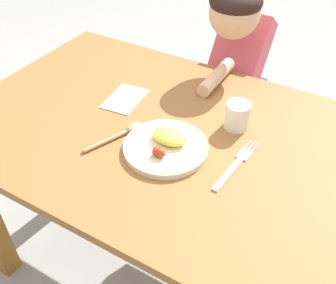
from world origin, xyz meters
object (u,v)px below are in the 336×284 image
(spoon, at_px, (124,132))
(drinking_cup, at_px, (237,116))
(plate, at_px, (166,146))
(person, at_px, (236,85))
(fork, at_px, (235,165))

(spoon, relative_size, drinking_cup, 2.32)
(plate, distance_m, drinking_cup, 0.24)
(plate, bearing_deg, spoon, -178.47)
(plate, bearing_deg, drinking_cup, 56.53)
(person, bearing_deg, plate, 92.61)
(fork, height_order, person, person)
(fork, bearing_deg, drinking_cup, 27.41)
(spoon, distance_m, person, 0.64)
(plate, xyz_separation_m, spoon, (-0.14, -0.00, -0.01))
(drinking_cup, bearing_deg, spoon, -143.48)
(spoon, distance_m, drinking_cup, 0.34)
(person, bearing_deg, spoon, 79.61)
(drinking_cup, bearing_deg, person, 110.84)
(spoon, bearing_deg, fork, -60.79)
(drinking_cup, height_order, person, person)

